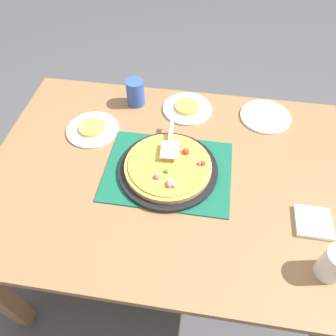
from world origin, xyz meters
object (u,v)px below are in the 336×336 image
Objects in this scene: pizza at (168,166)px; plate_far_right at (93,130)px; cup_near at (135,93)px; cup_far at (334,264)px; plate_side at (265,117)px; pizza_server at (170,141)px; napkin_stack at (313,222)px; pizza_pan at (168,169)px; plate_near_left at (187,109)px; served_slice_left at (187,106)px; served_slice_right at (92,127)px.

pizza is 1.50× the size of plate_far_right.
cup_near and cup_far have the same top height.
plate_side is 0.48m from pizza_server.
cup_near is 1.00× the size of napkin_stack.
pizza_pan reaches higher than plate_near_left.
napkin_stack is (-0.53, 0.25, -0.06)m from pizza_server.
served_slice_left is at bearing -53.33° from cup_far.
plate_near_left is 1.83× the size of napkin_stack.
napkin_stack is at bearing 163.93° from pizza_pan.
napkin_stack is at bearing 163.98° from pizza.
plate_side is 0.59m from cup_near.
cup_far reaches higher than served_slice_right.
cup_near reaches higher than plate_side.
plate_side is (-0.35, 0.00, 0.00)m from plate_near_left.
cup_far is (-0.89, 0.49, 0.06)m from plate_far_right.
plate_side is 1.83× the size of napkin_stack.
pizza_pan is at bearing -30.42° from cup_far.
pizza is (-0.00, 0.00, 0.02)m from pizza_pan.
pizza_pan is 3.17× the size of cup_near.
cup_far reaches higher than served_slice_left.
pizza is 0.39m from plate_far_right.
served_slice_right is at bearing 27.14° from plate_near_left.
cup_far reaches higher than plate_side.
napkin_stack is at bearing 133.41° from plate_near_left.
cup_near is at bearing -35.95° from napkin_stack.
served_slice_left is 0.43m from served_slice_right.
pizza is at bearing 85.43° from served_slice_left.
plate_far_right is 0.43m from served_slice_left.
napkin_stack is (-0.49, 0.52, 0.00)m from plate_near_left.
plate_side is at bearing 179.09° from cup_near.
plate_side is 0.54m from napkin_stack.
served_slice_right reaches higher than plate_near_left.
pizza reaches higher than served_slice_right.
pizza_server is at bearing -85.23° from pizza.
cup_far is 0.18m from napkin_stack.
pizza_pan is 1.63× the size of pizza_server.
plate_near_left is 0.86m from cup_far.
served_slice_right reaches higher than pizza_pan.
served_slice_right is at bearing 15.00° from plate_side.
plate_far_right is 0.76m from plate_side.
served_slice_left is 0.86m from cup_far.
served_slice_left is 0.71m from napkin_stack.
pizza_pan is 1.15× the size of pizza.
cup_far is 0.69m from pizza_server.
cup_near is at bearing -54.57° from pizza_server.
pizza reaches higher than plate_near_left.
served_slice_right reaches higher than plate_side.
cup_far is (-0.75, 0.70, 0.00)m from cup_near.
napkin_stack is (-0.87, 0.32, -0.01)m from served_slice_right.
served_slice_right is at bearing 27.14° from served_slice_left.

